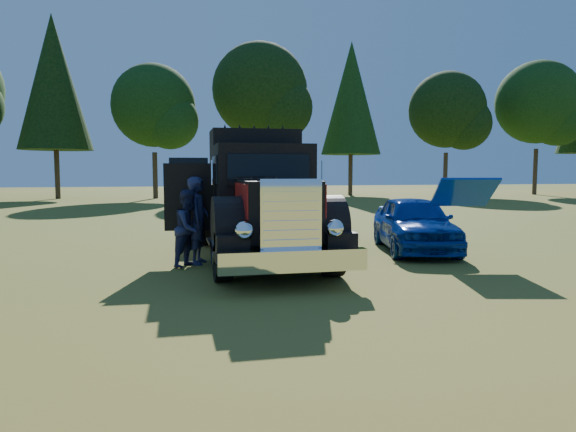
# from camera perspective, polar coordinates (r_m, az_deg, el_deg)

# --- Properties ---
(ground) EXTENTS (120.00, 120.00, 0.00)m
(ground) POSITION_cam_1_polar(r_m,az_deg,el_deg) (10.50, 1.98, -6.12)
(ground) COLOR #425E1B
(ground) RESTS_ON ground
(treeline) EXTENTS (72.10, 24.04, 13.84)m
(treeline) POSITION_cam_1_polar(r_m,az_deg,el_deg) (37.81, -12.63, 13.51)
(treeline) COLOR #2D2116
(treeline) RESTS_ON ground
(diamond_t_truck) EXTENTS (3.38, 7.16, 3.00)m
(diamond_t_truck) POSITION_cam_1_polar(r_m,az_deg,el_deg) (11.63, -3.12, 1.31)
(diamond_t_truck) COLOR black
(diamond_t_truck) RESTS_ON ground
(hotrod_coupe) EXTENTS (2.55, 4.46, 1.89)m
(hotrod_coupe) POSITION_cam_1_polar(r_m,az_deg,el_deg) (13.47, 13.88, -0.75)
(hotrod_coupe) COLOR #071A98
(hotrod_coupe) RESTS_ON ground
(spectator_near) EXTENTS (0.62, 0.79, 1.91)m
(spectator_near) POSITION_cam_1_polar(r_m,az_deg,el_deg) (11.35, -9.94, -0.50)
(spectator_near) COLOR #1A1B3E
(spectator_near) RESTS_ON ground
(spectator_far) EXTENTS (0.98, 1.01, 1.64)m
(spectator_far) POSITION_cam_1_polar(r_m,az_deg,el_deg) (11.08, -10.90, -1.33)
(spectator_far) COLOR #1F3248
(spectator_far) RESTS_ON ground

